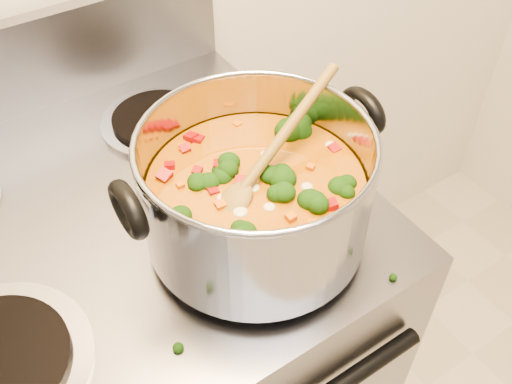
% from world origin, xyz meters
% --- Properties ---
extents(electric_range, '(0.75, 0.68, 1.08)m').
position_xyz_m(electric_range, '(0.05, 1.16, 0.47)').
color(electric_range, gray).
rests_on(electric_range, ground).
extents(stockpot, '(0.34, 0.29, 0.17)m').
position_xyz_m(stockpot, '(0.22, 1.01, 1.01)').
color(stockpot, '#98989F').
rests_on(stockpot, electric_range).
extents(wooden_spoon, '(0.24, 0.10, 0.11)m').
position_xyz_m(wooden_spoon, '(0.23, 1.01, 1.05)').
color(wooden_spoon, brown).
rests_on(wooden_spoon, stockpot).
extents(cooktop_crumbs, '(0.39, 0.27, 0.01)m').
position_xyz_m(cooktop_crumbs, '(0.26, 1.00, 0.92)').
color(cooktop_crumbs, black).
rests_on(cooktop_crumbs, electric_range).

